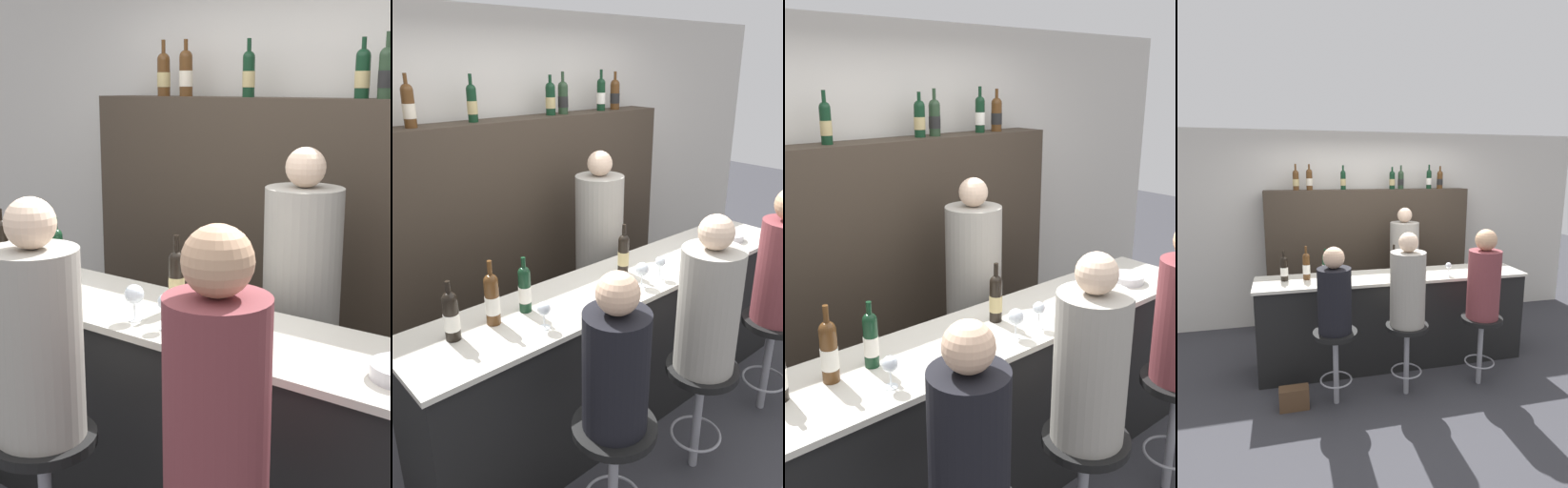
{
  "view_description": "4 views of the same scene",
  "coord_description": "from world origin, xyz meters",
  "views": [
    {
      "loc": [
        1.71,
        -1.81,
        1.91
      ],
      "look_at": [
        0.09,
        0.36,
        1.28
      ],
      "focal_mm": 50.0,
      "sensor_mm": 36.0,
      "label": 1
    },
    {
      "loc": [
        -1.94,
        -1.58,
        2.24
      ],
      "look_at": [
        -0.24,
        0.36,
        1.24
      ],
      "focal_mm": 35.0,
      "sensor_mm": 36.0,
      "label": 2
    },
    {
      "loc": [
        -1.74,
        -1.64,
        2.21
      ],
      "look_at": [
        -0.06,
        0.35,
        1.42
      ],
      "focal_mm": 40.0,
      "sensor_mm": 36.0,
      "label": 3
    },
    {
      "loc": [
        -1.13,
        -3.51,
        2.09
      ],
      "look_at": [
        -0.23,
        0.25,
        1.34
      ],
      "focal_mm": 28.0,
      "sensor_mm": 36.0,
      "label": 4
    }
  ],
  "objects": [
    {
      "name": "wall_back",
      "position": [
        0.0,
        1.65,
        1.3
      ],
      "size": [
        6.4,
        0.05,
        2.6
      ],
      "color": "beige",
      "rests_on": "ground_plane"
    },
    {
      "name": "guest_seated_left",
      "position": [
        -0.72,
        -0.37,
        1.02
      ],
      "size": [
        0.3,
        0.3,
        0.76
      ],
      "color": "black",
      "rests_on": "bar_stool_left"
    },
    {
      "name": "guest_seated_right",
      "position": [
        0.71,
        -0.37,
        1.07
      ],
      "size": [
        0.31,
        0.31,
        0.86
      ],
      "color": "brown",
      "rests_on": "bar_stool_right"
    },
    {
      "name": "bar_stool_middle",
      "position": [
        -0.05,
        -0.37,
        0.55
      ],
      "size": [
        0.39,
        0.39,
        0.69
      ],
      "color": "gray",
      "rests_on": "ground_plane"
    },
    {
      "name": "bar_stool_right",
      "position": [
        0.71,
        -0.37,
        0.55
      ],
      "size": [
        0.39,
        0.39,
        0.69
      ],
      "color": "gray",
      "rests_on": "ground_plane"
    },
    {
      "name": "wine_bottle_counter_1",
      "position": [
        -0.91,
        0.32,
        1.13
      ],
      "size": [
        0.08,
        0.08,
        0.35
      ],
      "color": "#4C2D14",
      "rests_on": "bar_counter"
    },
    {
      "name": "wine_glass_0",
      "position": [
        -0.75,
        0.11,
        1.09
      ],
      "size": [
        0.07,
        0.07,
        0.14
      ],
      "color": "silver",
      "rests_on": "bar_counter"
    },
    {
      "name": "wine_bottle_backbar_6",
      "position": [
        1.0,
        1.42,
        1.97
      ],
      "size": [
        0.08,
        0.08,
        0.31
      ],
      "color": "#4C2D14",
      "rests_on": "back_bar_cabinet"
    },
    {
      "name": "wine_bottle_backbar_4",
      "position": [
        0.44,
        1.42,
        1.97
      ],
      "size": [
        0.08,
        0.08,
        0.31
      ],
      "color": "#233823",
      "rests_on": "back_bar_cabinet"
    },
    {
      "name": "bartender",
      "position": [
        0.32,
        0.86,
        0.76
      ],
      "size": [
        0.35,
        0.35,
        1.65
      ],
      "color": "gray",
      "rests_on": "ground_plane"
    },
    {
      "name": "wine_bottle_counter_2",
      "position": [
        -0.72,
        0.32,
        1.12
      ],
      "size": [
        0.07,
        0.07,
        0.31
      ],
      "color": "black",
      "rests_on": "bar_counter"
    },
    {
      "name": "wine_glass_3",
      "position": [
        0.56,
        0.11,
        1.09
      ],
      "size": [
        0.07,
        0.07,
        0.14
      ],
      "color": "silver",
      "rests_on": "bar_counter"
    },
    {
      "name": "wine_bottle_backbar_2",
      "position": [
        -0.34,
        1.42,
        1.97
      ],
      "size": [
        0.07,
        0.07,
        0.31
      ],
      "color": "black",
      "rests_on": "back_bar_cabinet"
    },
    {
      "name": "back_bar_cabinet",
      "position": [
        0.0,
        1.42,
        0.92
      ],
      "size": [
        2.7,
        0.28,
        1.84
      ],
      "color": "#382D23",
      "rests_on": "ground_plane"
    },
    {
      "name": "wine_bottle_backbar_5",
      "position": [
        0.84,
        1.42,
        1.98
      ],
      "size": [
        0.07,
        0.07,
        0.32
      ],
      "color": "black",
      "rests_on": "back_bar_cabinet"
    },
    {
      "name": "wine_glass_2",
      "position": [
        0.13,
        0.11,
        1.09
      ],
      "size": [
        0.06,
        0.06,
        0.14
      ],
      "color": "silver",
      "rests_on": "bar_counter"
    },
    {
      "name": "wine_bottle_counter_3",
      "position": [
        0.02,
        0.32,
        1.12
      ],
      "size": [
        0.07,
        0.07,
        0.32
      ],
      "color": "black",
      "rests_on": "bar_counter"
    },
    {
      "name": "bar_counter",
      "position": [
        0.0,
        0.26,
        0.5
      ],
      "size": [
        2.89,
        0.57,
        0.99
      ],
      "color": "black",
      "rests_on": "ground_plane"
    },
    {
      "name": "bar_stool_left",
      "position": [
        -0.72,
        -0.37,
        0.55
      ],
      "size": [
        0.39,
        0.39,
        0.69
      ],
      "color": "gray",
      "rests_on": "ground_plane"
    },
    {
      "name": "wine_glass_1",
      "position": [
        -0.03,
        0.11,
        1.1
      ],
      "size": [
        0.08,
        0.08,
        0.15
      ],
      "color": "silver",
      "rests_on": "bar_counter"
    },
    {
      "name": "metal_bowl",
      "position": [
        1.03,
        0.21,
        1.01
      ],
      "size": [
        0.21,
        0.21,
        0.05
      ],
      "color": "#B7B7BC",
      "rests_on": "bar_counter"
    },
    {
      "name": "wine_bottle_backbar_3",
      "position": [
        0.32,
        1.42,
        1.97
      ],
      "size": [
        0.08,
        0.08,
        0.29
      ],
      "color": "black",
      "rests_on": "back_bar_cabinet"
    },
    {
      "name": "wine_bottle_backbar_1",
      "position": [
        -0.78,
        1.42,
        1.98
      ],
      "size": [
        0.08,
        0.08,
        0.32
      ],
      "color": "#4C2D14",
      "rests_on": "back_bar_cabinet"
    },
    {
      "name": "guest_seated_middle",
      "position": [
        -0.05,
        -0.37,
        1.07
      ],
      "size": [
        0.32,
        0.32,
        0.86
      ],
      "color": "gray",
      "rests_on": "bar_stool_middle"
    },
    {
      "name": "ground_plane",
      "position": [
        0.0,
        0.0,
        0.0
      ],
      "size": [
        16.0,
        16.0,
        0.0
      ],
      "primitive_type": "plane",
      "color": "#333338"
    },
    {
      "name": "wine_bottle_counter_0",
      "position": [
        -1.13,
        0.32,
        1.12
      ],
      "size": [
        0.08,
        0.08,
        0.31
      ],
      "color": "black",
      "rests_on": "bar_counter"
    }
  ]
}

